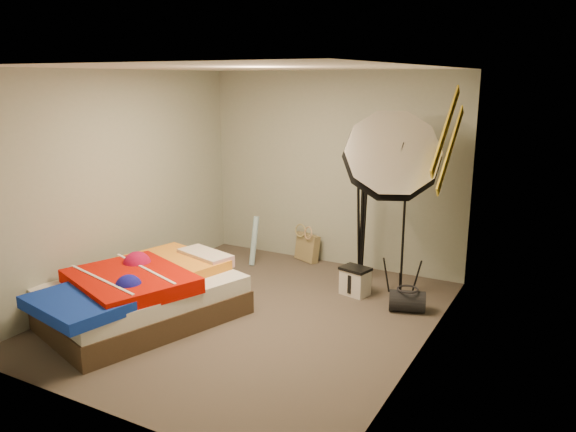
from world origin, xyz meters
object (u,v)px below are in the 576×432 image
Objects in this scene: camera_case at (355,282)px; photo_umbrella at (391,158)px; tote_bag at (307,247)px; duffel_bag at (407,301)px; bed at (142,294)px; wrapping_roll at (254,241)px; camera_tripod at (362,221)px.

photo_umbrella reaches higher than camera_case.
tote_bag is 1.33m from camera_case.
duffel_bag is 0.16× the size of bed.
bed reaches higher than camera_case.
camera_case is 0.80× the size of duffel_bag.
wrapping_roll is 0.29× the size of photo_umbrella.
tote_bag is at bearing 41.28° from wrapping_roll.
wrapping_roll is 1.73× the size of duffel_bag.
bed is at bearing -124.70° from camera_tripod.
wrapping_roll is at bearing 148.80° from duffel_bag.
tote_bag is 0.57× the size of wrapping_roll.
camera_case is 1.47m from photo_umbrella.
tote_bag is 0.74m from wrapping_roll.
photo_umbrella reaches higher than bed.
bed is (-2.31, -1.50, 0.16)m from duffel_bag.
camera_tripod is at bearing 5.48° from wrapping_roll.
photo_umbrella is at bearing -5.85° from tote_bag.
wrapping_roll is 2.05m from bed.
bed reaches higher than duffel_bag.
tote_bag is 1.98m from duffel_bag.
camera_case is (1.58, -0.36, -0.17)m from wrapping_roll.
tote_bag is at bearing 154.45° from camera_case.
photo_umbrella reaches higher than duffel_bag.
duffel_bag is at bearing -13.65° from wrapping_roll.
duffel_bag is (0.66, -0.18, -0.04)m from camera_case.
photo_umbrella is 1.05m from camera_tripod.
tote_bag is at bearing 150.98° from photo_umbrella.
photo_umbrella is at bearing 41.71° from bed.
camera_case is 2.36m from bed.
photo_umbrella reaches higher than camera_tripod.
camera_tripod is at bearing 55.30° from bed.
bed is at bearing -138.29° from photo_umbrella.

